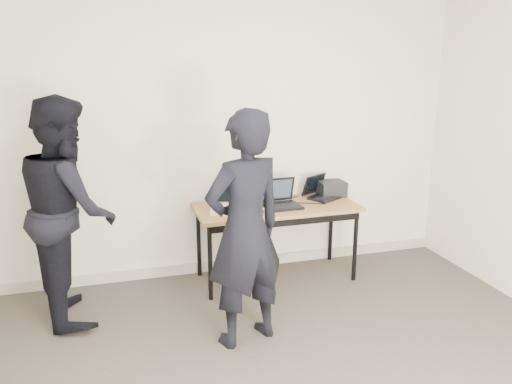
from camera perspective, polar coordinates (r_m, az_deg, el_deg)
name	(u,v)px	position (r m, az deg, el deg)	size (l,w,h in m)	color
room	(323,195)	(2.59, 7.63, -0.38)	(4.60, 4.60, 2.80)	#403931
desk	(277,212)	(4.62, 2.40, -2.30)	(1.51, 0.68, 0.72)	olive
laptop_beige	(227,206)	(4.45, -3.36, -1.59)	(0.34, 0.34, 0.23)	beige
laptop_center	(281,200)	(4.59, 2.86, -0.93)	(0.34, 0.33, 0.25)	black
laptop_right	(321,193)	(4.90, 7.45, -0.09)	(0.40, 0.40, 0.22)	black
leather_satchel	(252,188)	(4.73, -0.51, 0.46)	(0.36, 0.19, 0.25)	brown
tissue	(254,172)	(4.71, -0.18, 2.34)	(0.13, 0.10, 0.08)	white
equipment_box	(331,189)	(4.98, 8.61, 0.39)	(0.25, 0.22, 0.15)	black
power_brick	(259,212)	(4.39, 0.36, -2.25)	(0.07, 0.05, 0.03)	black
cables	(282,205)	(4.62, 2.95, -1.50)	(1.16, 0.43, 0.01)	black
person_typist	(245,230)	(3.53, -1.28, -4.40)	(0.63, 0.41, 1.72)	black
person_observer	(68,209)	(4.18, -20.67, -1.88)	(0.86, 0.67, 1.78)	black
baseboard	(229,264)	(5.04, -3.09, -8.23)	(4.50, 0.03, 0.10)	#A7A08A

